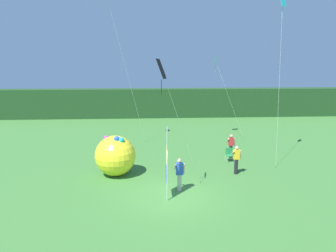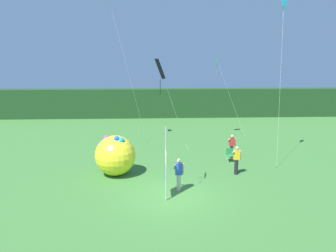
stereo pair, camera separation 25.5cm
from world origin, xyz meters
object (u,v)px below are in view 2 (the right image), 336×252
object	(u,v)px
kite_green_diamond_0	(219,65)
person_far_left	(237,159)
inflatable_balloon	(115,155)
folding_chair	(230,154)
kite_cyan_diamond_2	(284,8)
person_mid_field	(179,174)
banner_flag	(166,164)
kite_black_diamond_3	(162,75)
person_near_banner	(232,146)

from	to	relation	value
kite_green_diamond_0	person_far_left	bearing A→B (deg)	-94.88
inflatable_balloon	kite_green_diamond_0	distance (m)	13.30
folding_chair	kite_cyan_diamond_2	distance (m)	9.90
person_mid_field	kite_green_diamond_0	xyz separation A→B (m)	(4.47, 11.78, 5.51)
person_far_left	banner_flag	bearing A→B (deg)	-144.37
banner_flag	person_far_left	distance (m)	5.44
person_mid_field	kite_green_diamond_0	world-z (taller)	kite_green_diamond_0
banner_flag	person_mid_field	bearing A→B (deg)	50.33
kite_black_diamond_3	banner_flag	bearing A→B (deg)	-9.86
kite_green_diamond_0	kite_black_diamond_3	xyz separation A→B (m)	(-5.35, -12.61, -0.41)
person_mid_field	folding_chair	size ratio (longest dim) A/B	1.95
banner_flag	person_mid_field	world-z (taller)	banner_flag
folding_chair	kite_black_diamond_3	size ratio (longest dim) A/B	0.13
person_near_banner	kite_cyan_diamond_2	xyz separation A→B (m)	(2.71, -0.77, 9.05)
person_mid_field	kite_green_diamond_0	size ratio (longest dim) A/B	0.24
kite_green_diamond_0	kite_cyan_diamond_2	distance (m)	8.19
kite_green_diamond_0	kite_cyan_diamond_2	size ratio (longest dim) A/B	0.66
kite_cyan_diamond_2	inflatable_balloon	bearing A→B (deg)	-167.91
person_far_left	folding_chair	size ratio (longest dim) A/B	1.95
person_far_left	person_near_banner	bearing A→B (deg)	80.16
kite_green_diamond_0	inflatable_balloon	bearing A→B (deg)	-131.02
kite_black_diamond_3	person_near_banner	bearing A→B (deg)	51.42
person_near_banner	inflatable_balloon	world-z (taller)	inflatable_balloon
person_mid_field	inflatable_balloon	size ratio (longest dim) A/B	0.70
kite_black_diamond_3	person_far_left	bearing A→B (deg)	34.41
banner_flag	kite_black_diamond_3	xyz separation A→B (m)	(-0.16, 0.03, 4.26)
person_near_banner	kite_black_diamond_3	distance (m)	9.66
kite_black_diamond_3	inflatable_balloon	bearing A→B (deg)	128.38
person_mid_field	inflatable_balloon	world-z (taller)	inflatable_balloon
inflatable_balloon	person_mid_field	bearing A→B (deg)	-35.72
person_mid_field	kite_cyan_diamond_2	bearing A→B (deg)	34.68
banner_flag	person_near_banner	world-z (taller)	banner_flag
inflatable_balloon	kite_cyan_diamond_2	xyz separation A→B (m)	(10.50, 2.25, 8.74)
inflatable_balloon	person_far_left	bearing A→B (deg)	-2.23
person_near_banner	person_far_left	world-z (taller)	person_far_left
person_near_banner	kite_green_diamond_0	world-z (taller)	kite_green_diamond_0
kite_cyan_diamond_2	person_far_left	bearing A→B (deg)	-142.38
person_near_banner	folding_chair	bearing A→B (deg)	-111.21
person_mid_field	folding_chair	xyz separation A→B (m)	(3.93, 4.79, -0.42)
banner_flag	person_far_left	world-z (taller)	banner_flag
banner_flag	person_mid_field	distance (m)	1.39
person_mid_field	banner_flag	bearing A→B (deg)	-129.67
person_near_banner	folding_chair	distance (m)	0.92
person_mid_field	kite_green_diamond_0	bearing A→B (deg)	69.22
person_far_left	kite_green_diamond_0	bearing A→B (deg)	85.12
folding_chair	person_far_left	bearing A→B (deg)	-96.11
kite_cyan_diamond_2	kite_black_diamond_3	size ratio (longest dim) A/B	1.64
banner_flag	person_mid_field	xyz separation A→B (m)	(0.71, 0.86, -0.83)
person_far_left	kite_black_diamond_3	world-z (taller)	kite_black_diamond_3
person_far_left	kite_black_diamond_3	xyz separation A→B (m)	(-4.53, -3.10, 5.09)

